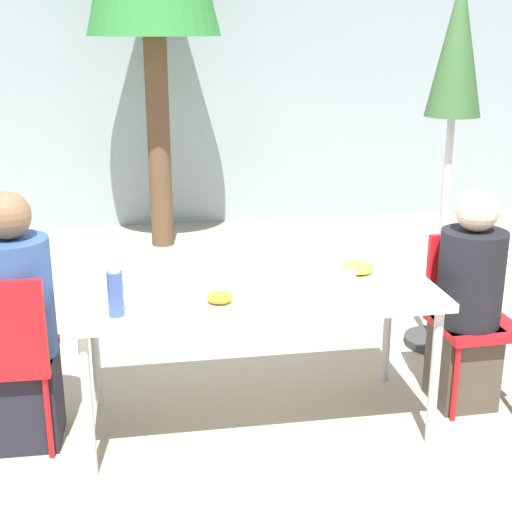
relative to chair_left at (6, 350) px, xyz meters
name	(u,v)px	position (x,y,z in m)	size (l,w,h in m)	color
ground_plane	(256,421)	(1.15, 0.06, -0.51)	(24.00, 24.00, 0.00)	tan
building_facade	(187,70)	(1.15, 4.09, 0.99)	(10.00, 0.20, 3.00)	#89999E
dining_table	(256,297)	(1.15, 0.06, 0.16)	(1.69, 0.76, 0.72)	white
chair_left	(6,350)	(0.00, 0.00, 0.00)	(0.41, 0.41, 0.87)	red
person_left	(19,329)	(0.05, 0.08, 0.06)	(0.34, 0.34, 1.21)	black
chair_right	(469,305)	(2.29, 0.16, 0.00)	(0.41, 0.41, 0.87)	red
person_right	(468,305)	(2.24, 0.08, 0.04)	(0.33, 0.33, 1.15)	#473D33
closed_umbrella	(455,76)	(2.39, 0.79, 1.12)	(0.36, 0.36, 2.19)	#333333
plate_0	(358,270)	(1.66, 0.12, 0.24)	(0.28, 0.28, 0.08)	white
plate_1	(220,301)	(0.95, -0.16, 0.23)	(0.21, 0.21, 0.06)	white
bottle	(115,293)	(0.50, -0.20, 0.31)	(0.07, 0.07, 0.21)	#334C8E
drinking_cup	(349,282)	(1.55, -0.09, 0.26)	(0.06, 0.06, 0.10)	white
salad_bowl	(291,282)	(1.31, 0.03, 0.23)	(0.19, 0.19, 0.05)	white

